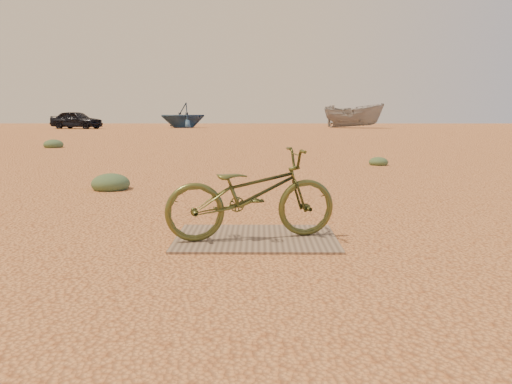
{
  "coord_description": "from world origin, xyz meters",
  "views": [
    {
      "loc": [
        -0.53,
        -4.54,
        1.24
      ],
      "look_at": [
        -0.57,
        0.32,
        0.48
      ],
      "focal_mm": 35.0,
      "sensor_mm": 36.0,
      "label": 1
    }
  ],
  "objects_px": {
    "bicycle": "(251,194)",
    "car": "(76,120)",
    "plywood_board": "(256,238)",
    "boat_mid_right": "(353,116)",
    "boat_far_left": "(183,115)"
  },
  "relations": [
    {
      "from": "plywood_board",
      "to": "boat_mid_right",
      "type": "distance_m",
      "value": 40.25
    },
    {
      "from": "boat_mid_right",
      "to": "boat_far_left",
      "type": "bearing_deg",
      "value": 117.87
    },
    {
      "from": "plywood_board",
      "to": "boat_mid_right",
      "type": "bearing_deg",
      "value": 78.17
    },
    {
      "from": "boat_mid_right",
      "to": "bicycle",
      "type": "bearing_deg",
      "value": -162.07
    },
    {
      "from": "car",
      "to": "boat_mid_right",
      "type": "relative_size",
      "value": 0.8
    },
    {
      "from": "plywood_board",
      "to": "car",
      "type": "height_order",
      "value": "car"
    },
    {
      "from": "bicycle",
      "to": "car",
      "type": "height_order",
      "value": "car"
    },
    {
      "from": "boat_mid_right",
      "to": "car",
      "type": "bearing_deg",
      "value": 125.5
    },
    {
      "from": "boat_mid_right",
      "to": "plywood_board",
      "type": "bearing_deg",
      "value": -162.02
    },
    {
      "from": "bicycle",
      "to": "car",
      "type": "xyz_separation_m",
      "value": [
        -15.23,
        37.08,
        0.27
      ]
    },
    {
      "from": "boat_far_left",
      "to": "plywood_board",
      "type": "bearing_deg",
      "value": -25.49
    },
    {
      "from": "car",
      "to": "boat_mid_right",
      "type": "xyz_separation_m",
      "value": [
        23.52,
        2.34,
        0.32
      ]
    },
    {
      "from": "bicycle",
      "to": "boat_mid_right",
      "type": "xyz_separation_m",
      "value": [
        8.29,
        39.42,
        0.59
      ]
    },
    {
      "from": "plywood_board",
      "to": "boat_far_left",
      "type": "bearing_deg",
      "value": 99.62
    },
    {
      "from": "bicycle",
      "to": "boat_mid_right",
      "type": "relative_size",
      "value": 0.31
    }
  ]
}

